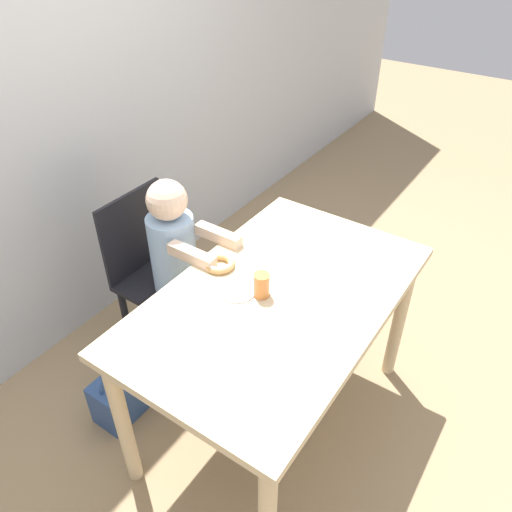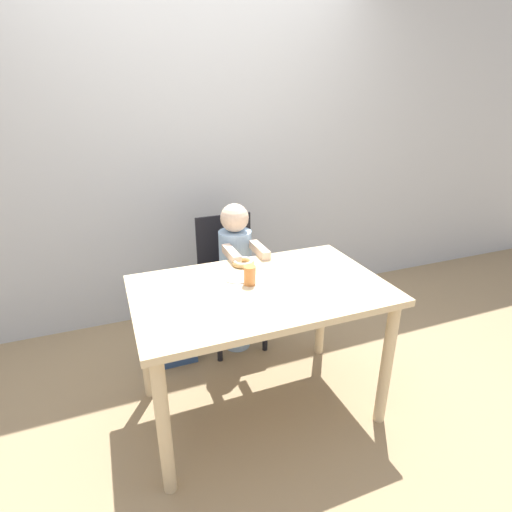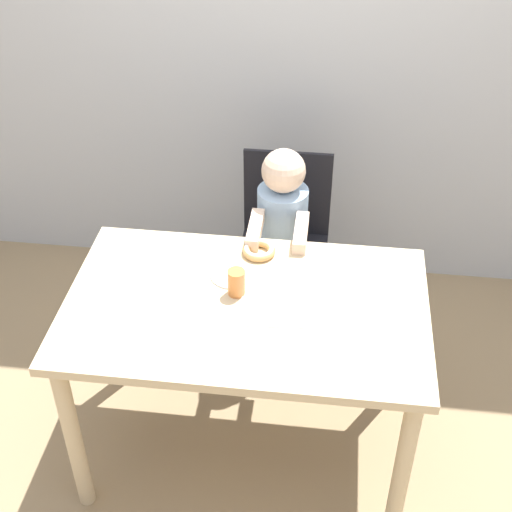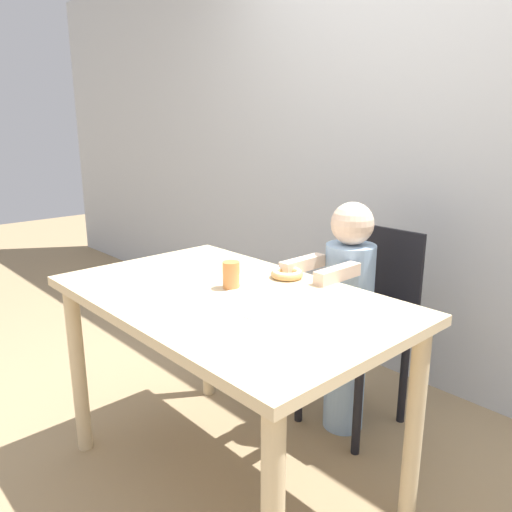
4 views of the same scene
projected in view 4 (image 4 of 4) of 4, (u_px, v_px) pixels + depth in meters
ground_plane at (230, 479)px, 1.94m from camera, size 12.00×12.00×0.00m
wall_back at (425, 142)px, 2.45m from camera, size 8.00×0.05×2.50m
dining_table at (228, 322)px, 1.78m from camera, size 1.26×0.78×0.76m
chair at (363, 323)px, 2.24m from camera, size 0.39×0.41×0.89m
child_figure at (347, 315)px, 2.15m from camera, size 0.23×0.42×1.03m
donut at (287, 273)px, 1.92m from camera, size 0.12×0.12×0.03m
napkin at (252, 300)px, 1.68m from camera, size 0.27×0.27×0.00m
handbag at (275, 368)px, 2.57m from camera, size 0.27×0.16×0.34m
cup at (231, 275)px, 1.80m from camera, size 0.06×0.06×0.10m
plate at (245, 280)px, 1.89m from camera, size 0.15×0.15×0.01m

